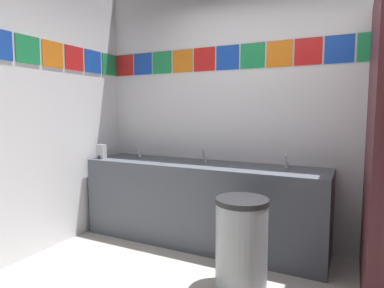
# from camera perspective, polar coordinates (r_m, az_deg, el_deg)

# --- Properties ---
(wall_back) EXTENTS (4.24, 0.09, 2.85)m
(wall_back) POSITION_cam_1_polar(r_m,az_deg,el_deg) (3.36, 17.07, 6.70)
(wall_back) COLOR silver
(wall_back) RESTS_ON ground_plane
(vanity_counter) EXTENTS (2.48, 0.59, 0.83)m
(vanity_counter) POSITION_cam_1_polar(r_m,az_deg,el_deg) (3.42, 1.55, -10.09)
(vanity_counter) COLOR #4C515B
(vanity_counter) RESTS_ON ground_plane
(faucet_left) EXTENTS (0.04, 0.10, 0.14)m
(faucet_left) POSITION_cam_1_polar(r_m,az_deg,el_deg) (3.81, -9.20, -1.51)
(faucet_left) COLOR silver
(faucet_left) RESTS_ON vanity_counter
(faucet_center) EXTENTS (0.04, 0.10, 0.14)m
(faucet_center) POSITION_cam_1_polar(r_m,az_deg,el_deg) (3.40, 2.20, -2.31)
(faucet_center) COLOR silver
(faucet_center) RESTS_ON vanity_counter
(faucet_right) EXTENTS (0.04, 0.10, 0.14)m
(faucet_right) POSITION_cam_1_polar(r_m,az_deg,el_deg) (3.16, 16.03, -3.16)
(faucet_right) COLOR silver
(faucet_right) RESTS_ON vanity_counter
(soap_dispenser) EXTENTS (0.09, 0.09, 0.16)m
(soap_dispenser) POSITION_cam_1_polar(r_m,az_deg,el_deg) (3.81, -15.45, -1.26)
(soap_dispenser) COLOR #B7BABF
(soap_dispenser) RESTS_ON vanity_counter
(trash_bin) EXTENTS (0.40, 0.40, 0.70)m
(trash_bin) POSITION_cam_1_polar(r_m,az_deg,el_deg) (2.64, 8.57, -16.71)
(trash_bin) COLOR #999EA3
(trash_bin) RESTS_ON ground_plane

